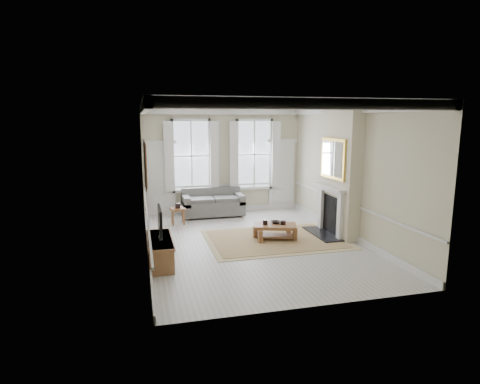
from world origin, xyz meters
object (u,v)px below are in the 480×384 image
object	(u,v)px
tv_stand	(160,251)
sofa	(213,204)
side_table	(178,211)
coffee_table	(275,227)

from	to	relation	value
tv_stand	sofa	bearing A→B (deg)	64.70
side_table	coffee_table	distance (m)	3.15
sofa	side_table	distance (m)	1.44
side_table	tv_stand	world-z (taller)	tv_stand
side_table	tv_stand	xyz separation A→B (m)	(-0.69, -3.19, -0.11)
sofa	coffee_table	size ratio (longest dim) A/B	1.59
sofa	tv_stand	distance (m)	4.42
side_table	coffee_table	world-z (taller)	side_table
coffee_table	tv_stand	size ratio (longest dim) A/B	0.80
coffee_table	sofa	bearing A→B (deg)	127.46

